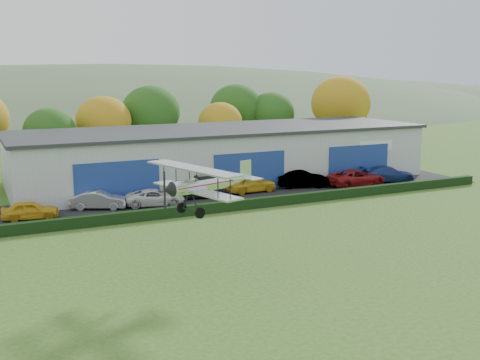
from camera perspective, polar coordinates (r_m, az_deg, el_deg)
name	(u,v)px	position (r m, az deg, el deg)	size (l,w,h in m)	color
ground	(349,277)	(32.02, 10.65, -9.29)	(300.00, 300.00, 0.00)	#325A1C
apron	(234,196)	(50.97, -0.56, -1.55)	(48.00, 9.00, 0.05)	black
hedge	(260,203)	(46.68, 1.93, -2.23)	(46.00, 0.60, 0.80)	black
hangar	(223,154)	(57.57, -1.70, 2.53)	(40.60, 12.60, 5.30)	#B2B7BC
tree_belt	(145,117)	(67.67, -9.32, 6.13)	(75.70, 13.22, 10.12)	#3D2614
distant_hills	(22,161)	(166.45, -20.56, 1.78)	(430.00, 196.00, 56.00)	#4C6642
car_0	(30,210)	(45.47, -19.86, -2.78)	(1.63, 4.04, 1.38)	gold
car_1	(99,200)	(47.28, -13.66, -1.91)	(1.52, 4.36, 1.44)	silver
car_2	(155,197)	(47.58, -8.31, -1.70)	(2.20, 4.76, 1.32)	silver
car_3	(196,189)	(50.03, -4.38, -0.92)	(2.05, 5.05, 1.47)	black
car_4	(250,183)	(52.17, 0.98, -0.33)	(1.91, 4.76, 1.62)	gold
car_5	(302,179)	(54.66, 6.14, 0.12)	(1.72, 4.92, 1.62)	gray
car_6	(356,178)	(55.93, 11.33, 0.20)	(2.64, 5.73, 1.59)	maroon
car_7	(388,174)	(58.91, 14.31, 0.57)	(2.13, 5.24, 1.52)	navy
biplane	(206,182)	(31.25, -3.34, -0.22)	(6.07, 6.87, 2.57)	silver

